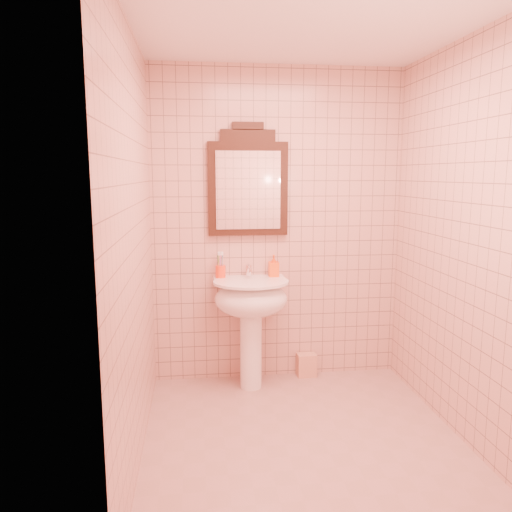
{
  "coord_description": "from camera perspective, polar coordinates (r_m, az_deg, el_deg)",
  "views": [
    {
      "loc": [
        -0.65,
        -2.84,
        1.67
      ],
      "look_at": [
        -0.24,
        0.55,
        1.11
      ],
      "focal_mm": 35.0,
      "sensor_mm": 36.0,
      "label": 1
    }
  ],
  "objects": [
    {
      "name": "pedestal_sink",
      "position": [
        3.86,
        -0.58,
        -5.76
      ],
      "size": [
        0.58,
        0.58,
        0.86
      ],
      "color": "white",
      "rests_on": "floor"
    },
    {
      "name": "mirror",
      "position": [
        3.93,
        -0.93,
        8.24
      ],
      "size": [
        0.63,
        0.06,
        0.87
      ],
      "color": "black",
      "rests_on": "back_wall"
    },
    {
      "name": "faucet",
      "position": [
        3.94,
        -0.8,
        -1.61
      ],
      "size": [
        0.04,
        0.16,
        0.11
      ],
      "color": "white",
      "rests_on": "pedestal_sink"
    },
    {
      "name": "towel",
      "position": [
        4.28,
        5.79,
        -12.28
      ],
      "size": [
        0.16,
        0.11,
        0.19
      ],
      "primitive_type": "cube",
      "rotation": [
        0.0,
        0.0,
        0.03
      ],
      "color": "tan",
      "rests_on": "floor"
    },
    {
      "name": "floor",
      "position": [
        3.35,
        5.6,
        -20.52
      ],
      "size": [
        2.2,
        2.2,
        0.0
      ],
      "primitive_type": "plane",
      "color": "tan",
      "rests_on": "ground"
    },
    {
      "name": "soap_dispenser",
      "position": [
        3.96,
        2.04,
        -1.13
      ],
      "size": [
        0.08,
        0.08,
        0.17
      ],
      "primitive_type": "imported",
      "rotation": [
        0.0,
        0.0,
        -0.02
      ],
      "color": "#F75A14",
      "rests_on": "pedestal_sink"
    },
    {
      "name": "toothbrush_cup",
      "position": [
        3.93,
        -4.07,
        -1.73
      ],
      "size": [
        0.08,
        0.08,
        0.18
      ],
      "rotation": [
        0.0,
        0.0,
        0.1
      ],
      "color": "#FD3D15",
      "rests_on": "pedestal_sink"
    },
    {
      "name": "back_wall",
      "position": [
        4.01,
        2.49,
        3.35
      ],
      "size": [
        2.0,
        0.02,
        2.5
      ],
      "primitive_type": "cube",
      "color": "#CEA08F",
      "rests_on": "floor"
    }
  ]
}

